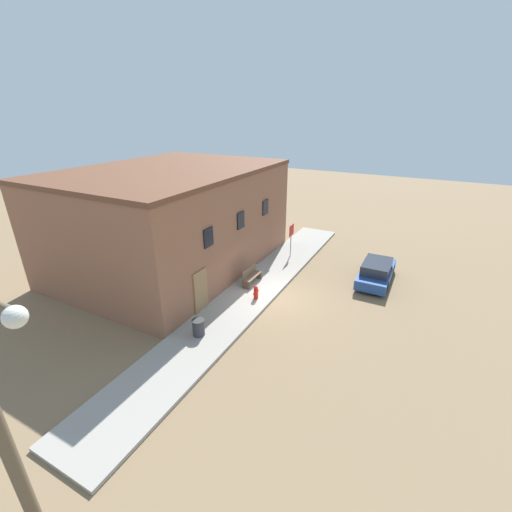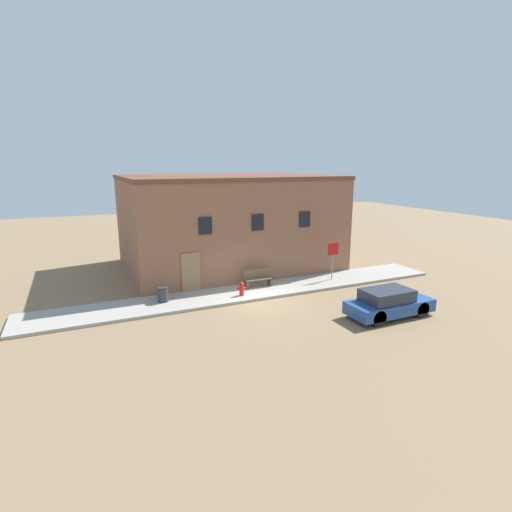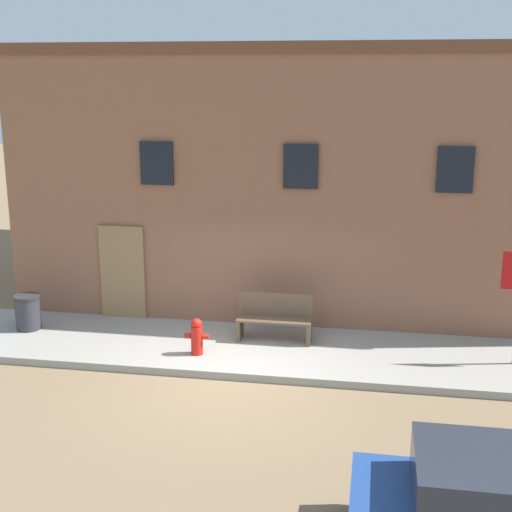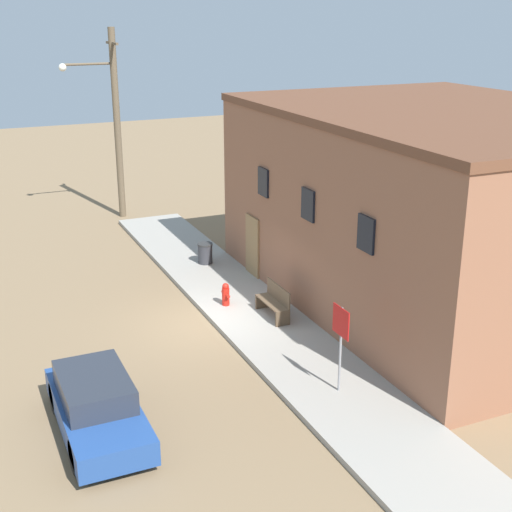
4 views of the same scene
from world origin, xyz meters
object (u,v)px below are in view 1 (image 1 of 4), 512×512
(stop_sign, at_px, (291,234))
(bench, at_px, (251,276))
(fire_hydrant, at_px, (256,292))
(trash_bin, at_px, (198,327))
(parked_car, at_px, (376,272))

(stop_sign, xyz_separation_m, bench, (-4.55, 0.48, -1.06))
(fire_hydrant, distance_m, trash_bin, 3.91)
(trash_bin, bearing_deg, stop_sign, -1.31)
(fire_hydrant, height_order, parked_car, parked_car)
(fire_hydrant, bearing_deg, parked_car, -44.90)
(bench, distance_m, parked_car, 7.07)
(trash_bin, bearing_deg, bench, 2.78)
(fire_hydrant, relative_size, parked_car, 0.18)
(bench, bearing_deg, trash_bin, -177.22)
(stop_sign, relative_size, bench, 1.44)
(fire_hydrant, distance_m, bench, 1.69)
(fire_hydrant, relative_size, stop_sign, 0.33)
(fire_hydrant, xyz_separation_m, stop_sign, (5.90, 0.53, 1.15))
(stop_sign, relative_size, trash_bin, 2.91)
(stop_sign, bearing_deg, trash_bin, 178.69)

